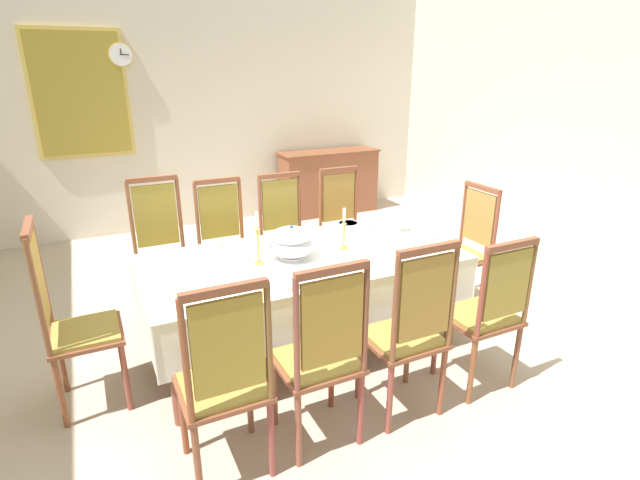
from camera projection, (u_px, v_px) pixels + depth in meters
name	position (u px, v px, depth m)	size (l,w,h in m)	color
ground	(296.00, 339.00, 3.91)	(6.75, 6.61, 0.04)	#BCA892
back_wall	(190.00, 99.00, 6.18)	(6.75, 0.08, 3.28)	beige
right_wall	(615.00, 110.00, 4.75)	(0.08, 6.61, 3.28)	beige
dining_table	(303.00, 266.00, 3.55)	(2.26, 1.11, 0.74)	brown
tablecloth	(303.00, 268.00, 3.55)	(2.28, 1.13, 0.38)	white
chair_south_a	(225.00, 379.00, 2.41)	(0.44, 0.42, 1.15)	brown
chair_north_a	(162.00, 250.00, 4.04)	(0.44, 0.42, 1.20)	brown
chair_south_b	(321.00, 353.00, 2.63)	(0.44, 0.42, 1.14)	brown
chair_north_b	(225.00, 243.00, 4.26)	(0.44, 0.42, 1.13)	brown
chair_south_c	(409.00, 329.00, 2.86)	(0.44, 0.42, 1.15)	brown
chair_north_c	(286.00, 234.00, 4.50)	(0.44, 0.42, 1.13)	brown
chair_south_d	(487.00, 311.00, 3.13)	(0.44, 0.42, 1.08)	brown
chair_north_d	(344.00, 225.00, 4.75)	(0.44, 0.42, 1.13)	brown
chair_head_west	(70.00, 318.00, 2.94)	(0.42, 0.44, 1.22)	brown
chair_head_east	(465.00, 247.00, 4.21)	(0.42, 0.44, 1.10)	brown
soup_tureen	(292.00, 242.00, 3.45)	(0.32, 0.32, 0.25)	white
candlestick_west	(258.00, 243.00, 3.33)	(0.07, 0.07, 0.38)	gold
candlestick_east	(344.00, 233.00, 3.62)	(0.07, 0.07, 0.32)	gold
bowl_near_left	(235.00, 243.00, 3.72)	(0.14, 0.14, 0.03)	white
bowl_near_right	(282.00, 284.00, 3.02)	(0.19, 0.19, 0.04)	white
bowl_far_left	(348.00, 225.00, 4.12)	(0.19, 0.19, 0.05)	white
bowl_far_right	(411.00, 256.00, 3.47)	(0.16, 0.16, 0.03)	white
spoon_primary	(222.00, 246.00, 3.71)	(0.03, 0.18, 0.01)	gold
spoon_secondary	(263.00, 289.00, 3.00)	(0.06, 0.17, 0.01)	gold
sideboard	(329.00, 182.00, 7.06)	(1.44, 0.48, 0.90)	brown
mounted_clock	(121.00, 55.00, 5.63)	(0.27, 0.06, 0.27)	#D1B251
framed_painting	(80.00, 94.00, 5.58)	(1.04, 0.05, 1.43)	#D1B251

